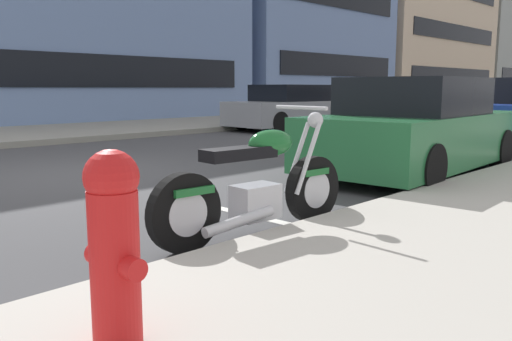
# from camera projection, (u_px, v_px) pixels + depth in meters

# --- Properties ---
(ground_plane) EXTENTS (260.00, 260.00, 0.00)m
(ground_plane) POSITION_uv_depth(u_px,v_px,m) (77.00, 175.00, 7.80)
(ground_plane) COLOR #3D3D3F
(sidewalk_far_curb) EXTENTS (120.00, 5.00, 0.14)m
(sidewalk_far_curb) POSITION_uv_depth(u_px,v_px,m) (275.00, 119.00, 21.00)
(sidewalk_far_curb) COLOR gray
(sidewalk_far_curb) RESTS_ON ground
(parking_stall_stripe) EXTENTS (0.12, 2.20, 0.01)m
(parking_stall_stripe) POSITION_uv_depth(u_px,v_px,m) (260.00, 217.00, 5.25)
(parking_stall_stripe) COLOR silver
(parking_stall_stripe) RESTS_ON ground
(parked_motorcycle) EXTENTS (2.11, 0.62, 1.12)m
(parked_motorcycle) POSITION_uv_depth(u_px,v_px,m) (258.00, 187.00, 4.57)
(parked_motorcycle) COLOR black
(parked_motorcycle) RESTS_ON ground
(parked_car_second_in_row) EXTENTS (4.27, 1.96, 1.42)m
(parked_car_second_in_row) POSITION_uv_depth(u_px,v_px,m) (416.00, 130.00, 7.87)
(parked_car_second_in_row) COLOR #236638
(parked_car_second_in_row) RESTS_ON ground
(car_opposite_curb) EXTENTS (4.49, 2.07, 1.37)m
(car_opposite_curb) POSITION_uv_depth(u_px,v_px,m) (292.00, 108.00, 16.46)
(car_opposite_curb) COLOR gray
(car_opposite_curb) RESTS_ON ground
(fire_hydrant) EXTENTS (0.24, 0.36, 0.88)m
(fire_hydrant) POSITION_uv_depth(u_px,v_px,m) (114.00, 243.00, 2.31)
(fire_hydrant) COLOR red
(fire_hydrant) RESTS_ON sidewalk_near_curb
(townhouse_corner_block) EXTENTS (14.12, 8.51, 8.39)m
(townhouse_corner_block) POSITION_uv_depth(u_px,v_px,m) (48.00, 12.00, 20.55)
(townhouse_corner_block) COLOR #6B84B2
(townhouse_corner_block) RESTS_ON ground
(townhouse_near_left) EXTENTS (11.37, 8.25, 11.09)m
(townhouse_near_left) POSITION_uv_depth(u_px,v_px,m) (282.00, 12.00, 29.97)
(townhouse_near_left) COLOR #6B84B2
(townhouse_near_left) RESTS_ON ground
(townhouse_behind_pole) EXTENTS (15.13, 11.89, 9.66)m
(townhouse_behind_pole) POSITION_uv_depth(u_px,v_px,m) (383.00, 42.00, 41.33)
(townhouse_behind_pole) COLOR beige
(townhouse_behind_pole) RESTS_ON ground
(townhouse_far_uphill) EXTENTS (14.72, 10.44, 11.05)m
(townhouse_far_uphill) POSITION_uv_depth(u_px,v_px,m) (472.00, 44.00, 51.74)
(townhouse_far_uphill) COLOR #939993
(townhouse_far_uphill) RESTS_ON ground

